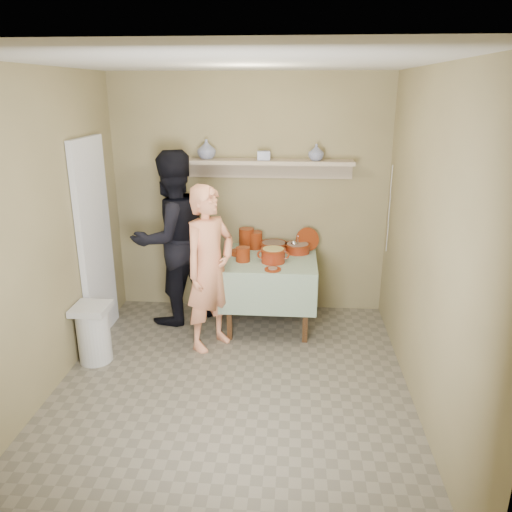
# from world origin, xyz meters

# --- Properties ---
(ground) EXTENTS (3.50, 3.50, 0.00)m
(ground) POSITION_xyz_m (0.00, 0.00, 0.00)
(ground) COLOR #706958
(ground) RESTS_ON ground
(tile_panel) EXTENTS (0.06, 0.70, 2.00)m
(tile_panel) POSITION_xyz_m (-1.46, 0.95, 1.00)
(tile_panel) COLOR silver
(tile_panel) RESTS_ON ground
(plate_stack_a) EXTENTS (0.16, 0.16, 0.22)m
(plate_stack_a) POSITION_xyz_m (-0.02, 1.59, 0.87)
(plate_stack_a) COLOR #671E09
(plate_stack_a) RESTS_ON serving_table
(plate_stack_b) EXTENTS (0.16, 0.16, 0.19)m
(plate_stack_b) POSITION_xyz_m (0.08, 1.58, 0.85)
(plate_stack_b) COLOR #671E09
(plate_stack_b) RESTS_ON serving_table
(bowl_stack) EXTENTS (0.14, 0.14, 0.14)m
(bowl_stack) POSITION_xyz_m (-0.01, 1.14, 0.83)
(bowl_stack) COLOR #671E09
(bowl_stack) RESTS_ON serving_table
(empty_bowl) EXTENTS (0.17, 0.17, 0.05)m
(empty_bowl) POSITION_xyz_m (-0.08, 1.34, 0.79)
(empty_bowl) COLOR #671E09
(empty_bowl) RESTS_ON serving_table
(propped_lid) EXTENTS (0.28, 0.19, 0.25)m
(propped_lid) POSITION_xyz_m (0.65, 1.56, 0.88)
(propped_lid) COLOR #671E09
(propped_lid) RESTS_ON serving_table
(vase_right) EXTENTS (0.18, 0.18, 0.17)m
(vase_right) POSITION_xyz_m (0.70, 1.60, 1.80)
(vase_right) COLOR navy
(vase_right) RESTS_ON wall_shelf
(vase_left) EXTENTS (0.27, 0.27, 0.20)m
(vase_left) POSITION_xyz_m (-0.44, 1.64, 1.82)
(vase_left) COLOR navy
(vase_left) RESTS_ON wall_shelf
(ceramic_box) EXTENTS (0.14, 0.10, 0.09)m
(ceramic_box) POSITION_xyz_m (0.16, 1.60, 1.77)
(ceramic_box) COLOR navy
(ceramic_box) RESTS_ON wall_shelf
(person_cook) EXTENTS (0.66, 0.70, 1.61)m
(person_cook) POSITION_xyz_m (-0.29, 0.77, 0.80)
(person_cook) COLOR #F39669
(person_cook) RESTS_ON ground
(person_helper) EXTENTS (1.13, 1.13, 1.85)m
(person_helper) POSITION_xyz_m (-0.78, 1.33, 0.92)
(person_helper) COLOR black
(person_helper) RESTS_ON ground
(room_shell) EXTENTS (3.04, 3.54, 2.62)m
(room_shell) POSITION_xyz_m (0.00, 0.00, 1.61)
(room_shell) COLOR #918358
(room_shell) RESTS_ON ground
(serving_table) EXTENTS (0.97, 0.97, 0.76)m
(serving_table) POSITION_xyz_m (0.25, 1.28, 0.64)
(serving_table) COLOR #4C2D16
(serving_table) RESTS_ON ground
(cazuela_meat_a) EXTENTS (0.30, 0.30, 0.10)m
(cazuela_meat_a) POSITION_xyz_m (0.28, 1.49, 0.82)
(cazuela_meat_a) COLOR maroon
(cazuela_meat_a) RESTS_ON serving_table
(cazuela_meat_b) EXTENTS (0.28, 0.28, 0.10)m
(cazuela_meat_b) POSITION_xyz_m (0.54, 1.46, 0.82)
(cazuela_meat_b) COLOR maroon
(cazuela_meat_b) RESTS_ON serving_table
(ladle) EXTENTS (0.08, 0.26, 0.19)m
(ladle) POSITION_xyz_m (0.50, 1.43, 0.87)
(ladle) COLOR silver
(ladle) RESTS_ON cazuela_meat_b
(cazuela_rice) EXTENTS (0.33, 0.25, 0.14)m
(cazuela_rice) POSITION_xyz_m (0.29, 1.13, 0.85)
(cazuela_rice) COLOR maroon
(cazuela_rice) RESTS_ON serving_table
(front_plate) EXTENTS (0.16, 0.16, 0.03)m
(front_plate) POSITION_xyz_m (0.30, 0.89, 0.77)
(front_plate) COLOR #671E09
(front_plate) RESTS_ON serving_table
(wall_shelf) EXTENTS (1.80, 0.25, 0.21)m
(wall_shelf) POSITION_xyz_m (0.20, 1.65, 1.67)
(wall_shelf) COLOR tan
(wall_shelf) RESTS_ON room_shell
(trash_bin) EXTENTS (0.32, 0.32, 0.56)m
(trash_bin) POSITION_xyz_m (-1.33, 0.38, 0.28)
(trash_bin) COLOR silver
(trash_bin) RESTS_ON ground
(electrical_cord) EXTENTS (0.01, 0.05, 0.90)m
(electrical_cord) POSITION_xyz_m (1.47, 1.48, 1.25)
(electrical_cord) COLOR silver
(electrical_cord) RESTS_ON wall_shelf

